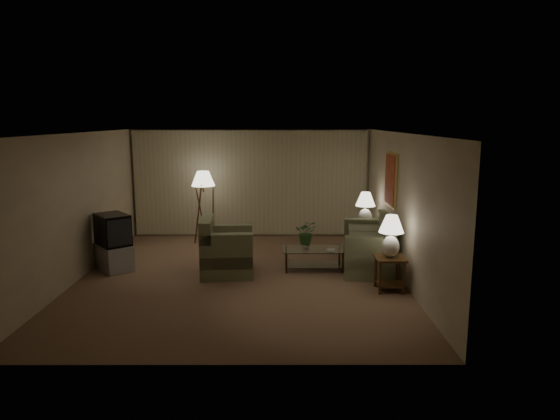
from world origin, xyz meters
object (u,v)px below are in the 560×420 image
object	(u,v)px
vase	(306,245)
side_table_far	(365,234)
armchair	(227,252)
crt_tv	(113,230)
tv_cabinet	(114,257)
ottoman	(224,238)
table_lamp_far	(365,206)
side_table_near	(390,268)
floor_lamp	(204,205)
coffee_table	(314,256)
table_lamp_near	(391,232)
sofa	(368,248)

from	to	relation	value
vase	side_table_far	bearing A→B (deg)	44.28
armchair	crt_tv	distance (m)	2.33
tv_cabinet	vase	xyz separation A→B (m)	(3.82, -0.01, 0.25)
ottoman	vase	xyz separation A→B (m)	(1.84, -1.77, 0.27)
table_lamp_far	side_table_near	bearing A→B (deg)	-90.00
table_lamp_far	tv_cabinet	distance (m)	5.43
tv_cabinet	floor_lamp	bearing A→B (deg)	107.74
floor_lamp	crt_tv	bearing A→B (deg)	-123.25
side_table_far	coffee_table	bearing A→B (deg)	-132.43
armchair	table_lamp_far	bearing A→B (deg)	-64.82
side_table_near	floor_lamp	xyz separation A→B (m)	(-3.73, 3.50, 0.50)
ottoman	table_lamp_far	bearing A→B (deg)	-7.45
crt_tv	ottoman	bearing A→B (deg)	92.62
table_lamp_near	armchair	bearing A→B (deg)	161.57
crt_tv	side_table_near	bearing A→B (deg)	37.35
table_lamp_near	crt_tv	xyz separation A→B (m)	(-5.20, 1.26, -0.23)
side_table_near	table_lamp_far	xyz separation A→B (m)	(-0.00, 2.60, 0.64)
table_lamp_far	coffee_table	bearing A→B (deg)	-132.43
sofa	table_lamp_near	distance (m)	1.50
armchair	tv_cabinet	distance (m)	2.30
tv_cabinet	crt_tv	world-z (taller)	crt_tv
side_table_far	crt_tv	bearing A→B (deg)	-165.57
crt_tv	table_lamp_near	bearing A→B (deg)	37.35
coffee_table	tv_cabinet	bearing A→B (deg)	179.83
sofa	side_table_far	size ratio (longest dim) A/B	3.46
armchair	coffee_table	world-z (taller)	armchair
armchair	crt_tv	world-z (taller)	crt_tv
armchair	ottoman	bearing A→B (deg)	4.39
side_table_far	crt_tv	xyz separation A→B (m)	(-5.20, -1.34, 0.40)
table_lamp_near	floor_lamp	world-z (taller)	floor_lamp
table_lamp_far	ottoman	size ratio (longest dim) A/B	1.13
coffee_table	floor_lamp	bearing A→B (deg)	138.02
tv_cabinet	floor_lamp	xyz separation A→B (m)	(1.47, 2.24, 0.66)
ottoman	coffee_table	bearing A→B (deg)	-41.73
armchair	coffee_table	bearing A→B (deg)	-84.62
table_lamp_near	floor_lamp	bearing A→B (deg)	136.86
side_table_far	floor_lamp	bearing A→B (deg)	166.47
crt_tv	ottoman	distance (m)	2.71
side_table_near	coffee_table	size ratio (longest dim) A/B	0.49
crt_tv	ottoman	world-z (taller)	crt_tv
tv_cabinet	floor_lamp	world-z (taller)	floor_lamp
floor_lamp	table_lamp_far	bearing A→B (deg)	-13.53
sofa	side_table_near	size ratio (longest dim) A/B	3.46
table_lamp_near	vase	xyz separation A→B (m)	(-1.38, 1.25, -0.54)
table_lamp_near	coffee_table	world-z (taller)	table_lamp_near
table_lamp_far	floor_lamp	bearing A→B (deg)	166.47
armchair	vase	bearing A→B (deg)	-83.73
side_table_near	table_lamp_near	xyz separation A→B (m)	(0.00, 0.00, 0.63)
side_table_near	armchair	bearing A→B (deg)	161.57
tv_cabinet	floor_lamp	distance (m)	2.75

